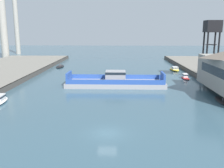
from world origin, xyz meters
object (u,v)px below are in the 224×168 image
at_px(crane_tower, 212,31).
at_px(moored_boat_mid_right, 185,77).
at_px(moored_boat_mid_left, 175,69).
at_px(chain_ferry, 116,82).
at_px(moored_boat_far_left, 60,66).
at_px(smokestack_distant_a, 3,22).
at_px(smokestack_distant_b, 16,21).

bearing_deg(crane_tower, moored_boat_mid_right, 160.36).
bearing_deg(moored_boat_mid_left, moored_boat_mid_right, -91.05).
relative_size(chain_ferry, moored_boat_mid_left, 3.22).
distance_m(moored_boat_mid_right, moored_boat_far_left, 45.29).
distance_m(chain_ferry, moored_boat_far_left, 37.61).
relative_size(moored_boat_far_left, smokestack_distant_a, 0.23).
bearing_deg(smokestack_distant_b, moored_boat_mid_right, -44.05).
distance_m(crane_tower, smokestack_distant_a, 95.21).
distance_m(smokestack_distant_a, smokestack_distant_b, 23.87).
height_order(moored_boat_far_left, smokestack_distant_a, smokestack_distant_a).
xyz_separation_m(moored_boat_mid_left, moored_boat_far_left, (-40.36, 6.22, -0.19)).
bearing_deg(smokestack_distant_a, crane_tower, -33.63).
bearing_deg(moored_boat_mid_left, moored_boat_far_left, 171.24).
height_order(crane_tower, smokestack_distant_a, smokestack_distant_a).
xyz_separation_m(chain_ferry, crane_tower, (25.01, 8.22, 11.84)).
bearing_deg(smokestack_distant_a, moored_boat_far_left, -41.53).
relative_size(moored_boat_mid_left, moored_boat_mid_right, 1.32).
bearing_deg(moored_boat_mid_left, smokestack_distant_a, 154.11).
distance_m(chain_ferry, moored_boat_mid_left, 31.85).
xyz_separation_m(moored_boat_far_left, crane_tower, (45.80, -23.11, 12.65)).
bearing_deg(moored_boat_mid_left, chain_ferry, -127.93).
bearing_deg(chain_ferry, smokestack_distant_b, 124.21).
bearing_deg(moored_boat_mid_right, chain_ferry, -152.01).
xyz_separation_m(moored_boat_mid_right, moored_boat_far_left, (-40.09, 21.07, -0.24)).
height_order(crane_tower, smokestack_distant_b, smokestack_distant_b).
height_order(moored_boat_mid_left, smokestack_distant_b, smokestack_distant_b).
xyz_separation_m(moored_boat_mid_left, smokestack_distant_b, (-77.03, 59.40, 17.88)).
distance_m(moored_boat_far_left, smokestack_distant_b, 67.08).
bearing_deg(moored_boat_mid_left, smokestack_distant_b, 142.36).
bearing_deg(chain_ferry, moored_boat_mid_left, 52.07).
height_order(moored_boat_mid_right, smokestack_distant_b, smokestack_distant_b).
relative_size(moored_boat_far_left, crane_tower, 0.52).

